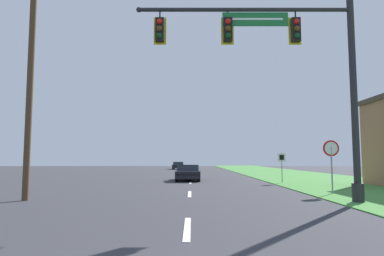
{
  "coord_description": "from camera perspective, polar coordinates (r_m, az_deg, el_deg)",
  "views": [
    {
      "loc": [
        0.11,
        -2.36,
        1.65
      ],
      "look_at": [
        0.0,
        27.19,
        4.34
      ],
      "focal_mm": 32.0,
      "sensor_mm": 36.0,
      "label": 1
    }
  ],
  "objects": [
    {
      "name": "grass_verge_right",
      "position": [
        34.03,
        18.16,
        -7.7
      ],
      "size": [
        10.0,
        110.0,
        0.04
      ],
      "color": "#428438",
      "rests_on": "ground"
    },
    {
      "name": "road_center_line",
      "position": [
        24.42,
        -0.05,
        -9.07
      ],
      "size": [
        0.16,
        34.8,
        0.01
      ],
      "color": "silver",
      "rests_on": "ground"
    },
    {
      "name": "signal_mast",
      "position": [
        14.16,
        16.97,
        9.86
      ],
      "size": [
        8.72,
        0.47,
        8.41
      ],
      "color": "#232326",
      "rests_on": "grass_verge_right"
    },
    {
      "name": "car_ahead",
      "position": [
        26.72,
        -0.45,
        -7.45
      ],
      "size": [
        1.82,
        4.49,
        1.19
      ],
      "color": "black",
      "rests_on": "ground"
    },
    {
      "name": "far_car",
      "position": [
        56.5,
        -2.07,
        -6.27
      ],
      "size": [
        1.82,
        4.49,
        1.19
      ],
      "color": "black",
      "rests_on": "ground"
    },
    {
      "name": "stop_sign",
      "position": [
        17.53,
        22.41,
        -4.12
      ],
      "size": [
        0.76,
        0.07,
        2.5
      ],
      "color": "gray",
      "rests_on": "grass_verge_right"
    },
    {
      "name": "route_sign_post",
      "position": [
        24.35,
        14.94,
        -5.32
      ],
      "size": [
        0.55,
        0.06,
        2.03
      ],
      "color": "gray",
      "rests_on": "grass_verge_right"
    },
    {
      "name": "utility_pole_near",
      "position": [
        15.71,
        -25.15,
        7.17
      ],
      "size": [
        1.8,
        0.26,
        9.45
      ],
      "color": "#4C3823",
      "rests_on": "ground"
    }
  ]
}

